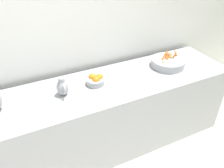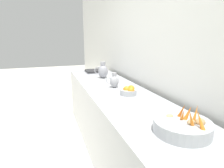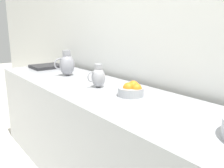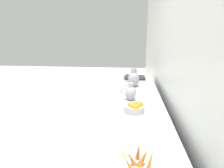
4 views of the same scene
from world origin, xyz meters
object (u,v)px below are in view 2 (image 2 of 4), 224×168
Objects in this scene: orange_bowl at (129,91)px; metal_pitcher_short at (114,81)px; vegetable_colander at (183,126)px; metal_pitcher_tall at (103,71)px.

metal_pitcher_short is (0.04, -0.35, 0.04)m from orange_bowl.
vegetable_colander is 1.99× the size of metal_pitcher_short.
orange_bowl is at bearing 97.22° from metal_pitcher_short.
orange_bowl is 0.36m from metal_pitcher_short.
orange_bowl is at bearing -90.87° from vegetable_colander.
metal_pitcher_tall is (0.01, -0.95, 0.07)m from orange_bowl.
metal_pitcher_short is at bearing -88.57° from vegetable_colander.
orange_bowl is at bearing 90.89° from metal_pitcher_tall.
metal_pitcher_tall is at bearing -89.11° from orange_bowl.
metal_pitcher_short is at bearing 87.14° from metal_pitcher_tall.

